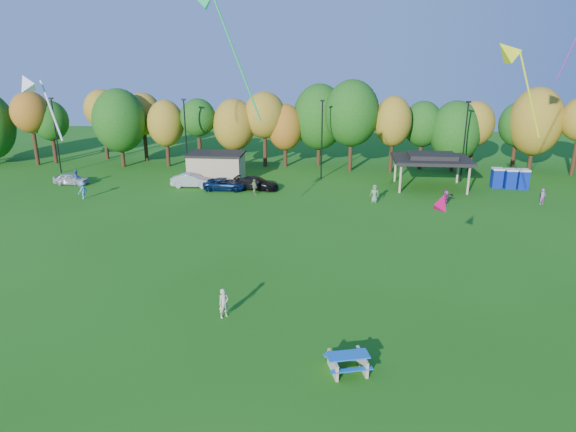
# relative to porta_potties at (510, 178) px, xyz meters

# --- Properties ---
(ground) EXTENTS (160.00, 160.00, 0.00)m
(ground) POSITION_rel_porta_potties_xyz_m (-22.61, -37.47, -1.10)
(ground) COLOR #19600F
(ground) RESTS_ON ground
(tree_line) EXTENTS (93.57, 10.55, 11.15)m
(tree_line) POSITION_rel_porta_potties_xyz_m (-23.64, 8.04, 4.82)
(tree_line) COLOR black
(tree_line) RESTS_ON ground
(lamp_posts) EXTENTS (64.50, 0.25, 9.09)m
(lamp_posts) POSITION_rel_porta_potties_xyz_m (-20.61, 2.53, 3.80)
(lamp_posts) COLOR black
(lamp_posts) RESTS_ON ground
(utility_building) EXTENTS (6.30, 4.30, 3.25)m
(utility_building) POSITION_rel_porta_potties_xyz_m (-32.61, 0.53, 0.54)
(utility_building) COLOR tan
(utility_building) RESTS_ON ground
(pavilion) EXTENTS (8.20, 6.20, 3.77)m
(pavilion) POSITION_rel_porta_potties_xyz_m (-8.61, -0.47, 2.13)
(pavilion) COLOR tan
(pavilion) RESTS_ON ground
(porta_potties) EXTENTS (3.75, 1.56, 2.18)m
(porta_potties) POSITION_rel_porta_potties_xyz_m (0.00, 0.00, 0.00)
(porta_potties) COLOR #0B2193
(porta_potties) RESTS_ON ground
(picnic_table) EXTENTS (2.33, 2.09, 0.85)m
(picnic_table) POSITION_rel_porta_potties_xyz_m (-18.16, -35.44, -0.60)
(picnic_table) COLOR tan
(picnic_table) RESTS_ON ground
(kite_flyer) EXTENTS (0.73, 0.73, 1.71)m
(kite_flyer) POSITION_rel_porta_potties_xyz_m (-25.01, -30.95, -0.24)
(kite_flyer) COLOR beige
(kite_flyer) RESTS_ON ground
(car_a) EXTENTS (3.94, 1.73, 1.32)m
(car_a) POSITION_rel_porta_potties_xyz_m (-48.46, -2.87, -0.44)
(car_a) COLOR #B9B9B9
(car_a) RESTS_ON ground
(car_b) EXTENTS (4.54, 1.69, 1.48)m
(car_b) POSITION_rel_porta_potties_xyz_m (-34.68, -2.65, -0.36)
(car_b) COLOR #A9A9AE
(car_b) RESTS_ON ground
(car_c) EXTENTS (4.71, 2.23, 1.30)m
(car_c) POSITION_rel_porta_potties_xyz_m (-30.76, -3.59, -0.45)
(car_c) COLOR #0A1E41
(car_c) RESTS_ON ground
(car_d) EXTENTS (4.99, 2.56, 1.39)m
(car_d) POSITION_rel_porta_potties_xyz_m (-27.39, -3.12, -0.40)
(car_d) COLOR black
(car_d) RESTS_ON ground
(far_person_0) EXTENTS (1.00, 0.83, 1.77)m
(far_person_0) POSITION_rel_porta_potties_xyz_m (-15.04, -6.82, -0.21)
(far_person_0) COLOR #61865B
(far_person_0) RESTS_ON ground
(far_person_1) EXTENTS (1.00, 1.29, 1.75)m
(far_person_1) POSITION_rel_porta_potties_xyz_m (-44.43, -8.29, -0.22)
(far_person_1) COLOR #559EBC
(far_person_1) RESTS_ON ground
(far_person_2) EXTENTS (0.91, 1.04, 1.68)m
(far_person_2) POSITION_rel_porta_potties_xyz_m (-27.32, -5.14, -0.26)
(far_person_2) COLOR #6D8752
(far_person_2) RESTS_ON ground
(far_person_3) EXTENTS (0.69, 0.88, 1.81)m
(far_person_3) POSITION_rel_porta_potties_xyz_m (-47.58, -3.29, -0.19)
(far_person_3) COLOR #485B9F
(far_person_3) RESTS_ON ground
(far_person_4) EXTENTS (0.68, 0.59, 1.58)m
(far_person_4) POSITION_rel_porta_potties_xyz_m (1.27, -6.10, -0.31)
(far_person_4) COLOR #9F4DA4
(far_person_4) RESTS_ON ground
(far_person_5) EXTENTS (1.43, 1.35, 1.61)m
(far_person_5) POSITION_rel_porta_potties_xyz_m (-8.24, -7.42, -0.29)
(far_person_5) COLOR #83366D
(far_person_5) RESTS_ON ground
(kite_1) EXTENTS (3.29, 1.37, 5.47)m
(kite_1) POSITION_rel_porta_potties_xyz_m (-10.01, -26.53, 13.18)
(kite_1) COLOR yellow
(kite_4) EXTENTS (2.07, 1.30, 3.36)m
(kite_4) POSITION_rel_porta_potties_xyz_m (-33.48, -32.83, 11.78)
(kite_4) COLOR silver
(kite_12) EXTENTS (1.53, 1.54, 1.23)m
(kite_12) POSITION_rel_porta_potties_xyz_m (-13.52, -30.35, 5.83)
(kite_12) COLOR #D60B50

